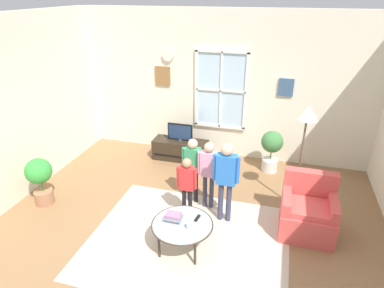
# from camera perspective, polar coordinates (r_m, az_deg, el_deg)

# --- Properties ---
(ground_plane) EXTENTS (6.49, 6.24, 0.02)m
(ground_plane) POSITION_cam_1_polar(r_m,az_deg,el_deg) (5.01, -1.71, -15.91)
(ground_plane) COLOR olive
(back_wall) EXTENTS (5.89, 0.17, 2.98)m
(back_wall) POSITION_cam_1_polar(r_m,az_deg,el_deg) (6.81, 5.45, 9.86)
(back_wall) COLOR silver
(back_wall) RESTS_ON ground_plane
(area_rug) EXTENTS (2.82, 2.30, 0.01)m
(area_rug) POSITION_cam_1_polar(r_m,az_deg,el_deg) (4.95, -0.70, -16.34)
(area_rug) COLOR #C6B29E
(area_rug) RESTS_ON ground_plane
(tv_stand) EXTENTS (1.14, 0.43, 0.42)m
(tv_stand) POSITION_cam_1_polar(r_m,az_deg,el_deg) (6.95, -2.01, -1.00)
(tv_stand) COLOR #2D2319
(tv_stand) RESTS_ON ground_plane
(television) EXTENTS (0.52, 0.08, 0.37)m
(television) POSITION_cam_1_polar(r_m,az_deg,el_deg) (6.78, -2.07, 2.08)
(television) COLOR #4C4C4C
(television) RESTS_ON tv_stand
(armchair) EXTENTS (0.76, 0.74, 0.87)m
(armchair) POSITION_cam_1_polar(r_m,az_deg,el_deg) (5.21, 19.33, -11.02)
(armchair) COLOR #D14C47
(armchair) RESTS_ON ground_plane
(coffee_table) EXTENTS (0.85, 0.85, 0.42)m
(coffee_table) POSITION_cam_1_polar(r_m,az_deg,el_deg) (4.59, -1.70, -13.85)
(coffee_table) COLOR #99B2B7
(coffee_table) RESTS_ON ground_plane
(book_stack) EXTENTS (0.24, 0.18, 0.10)m
(book_stack) POSITION_cam_1_polar(r_m,az_deg,el_deg) (4.62, -3.26, -12.45)
(book_stack) COLOR #B27471
(book_stack) RESTS_ON coffee_table
(cup) EXTENTS (0.09, 0.09, 0.10)m
(cup) POSITION_cam_1_polar(r_m,az_deg,el_deg) (4.47, -0.40, -13.91)
(cup) COLOR white
(cup) RESTS_ON coffee_table
(remote_near_books) EXTENTS (0.06, 0.14, 0.02)m
(remote_near_books) POSITION_cam_1_polar(r_m,az_deg,el_deg) (4.65, 0.93, -12.67)
(remote_near_books) COLOR black
(remote_near_books) RESTS_ON coffee_table
(person_pink_shirt) EXTENTS (0.35, 0.16, 1.17)m
(person_pink_shirt) POSITION_cam_1_polar(r_m,az_deg,el_deg) (5.20, 2.91, -4.14)
(person_pink_shirt) COLOR #333851
(person_pink_shirt) RESTS_ON ground_plane
(person_blue_shirt) EXTENTS (0.40, 0.18, 1.32)m
(person_blue_shirt) POSITION_cam_1_polar(r_m,az_deg,el_deg) (4.88, 5.90, -5.17)
(person_blue_shirt) COLOR #333851
(person_blue_shirt) RESTS_ON ground_plane
(person_green_shirt) EXTENTS (0.35, 0.16, 1.16)m
(person_green_shirt) POSITION_cam_1_polar(r_m,az_deg,el_deg) (5.34, 0.12, -3.39)
(person_green_shirt) COLOR black
(person_green_shirt) RESTS_ON ground_plane
(person_red_shirt) EXTENTS (0.32, 0.14, 1.05)m
(person_red_shirt) POSITION_cam_1_polar(r_m,az_deg,el_deg) (4.99, -0.88, -6.54)
(person_red_shirt) COLOR black
(person_red_shirt) RESTS_ON ground_plane
(potted_plant_by_window) EXTENTS (0.42, 0.42, 0.84)m
(potted_plant_by_window) POSITION_cam_1_polar(r_m,az_deg,el_deg) (6.55, 13.59, -0.59)
(potted_plant_by_window) COLOR silver
(potted_plant_by_window) RESTS_ON ground_plane
(potted_plant_corner) EXTENTS (0.42, 0.42, 0.82)m
(potted_plant_corner) POSITION_cam_1_polar(r_m,az_deg,el_deg) (5.95, -24.83, -5.19)
(potted_plant_corner) COLOR #9E6B4C
(potted_plant_corner) RESTS_ON ground_plane
(floor_lamp) EXTENTS (0.32, 0.32, 1.77)m
(floor_lamp) POSITION_cam_1_polar(r_m,az_deg,el_deg) (5.17, 19.12, 3.39)
(floor_lamp) COLOR black
(floor_lamp) RESTS_ON ground_plane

